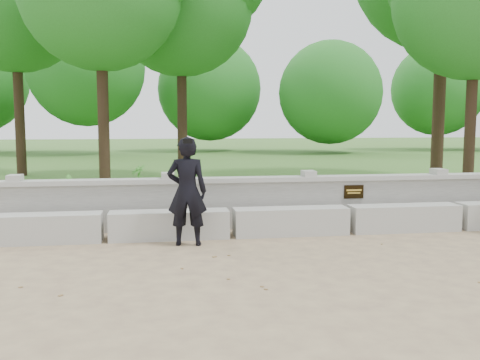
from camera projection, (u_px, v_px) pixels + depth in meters
name	position (u px, v px, depth m)	size (l,w,h in m)	color
ground	(398.00, 261.00, 7.18)	(80.00, 80.00, 0.00)	tan
lawn	(239.00, 167.00, 20.92)	(40.00, 22.00, 0.25)	#3A6926
concrete_bench	(348.00, 220.00, 9.02)	(11.90, 0.45, 0.45)	#BAB8B0
parapet_wall	(335.00, 200.00, 9.68)	(12.50, 0.35, 0.90)	#AFADA5
man_main	(187.00, 191.00, 8.06)	(0.65, 0.58, 1.65)	black
shrub_a	(70.00, 193.00, 9.63)	(0.36, 0.24, 0.68)	#428A2F
shrub_b	(376.00, 189.00, 10.53)	(0.33, 0.27, 0.60)	#428A2F
shrub_d	(138.00, 180.00, 11.71)	(0.38, 0.34, 0.68)	#428A2F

